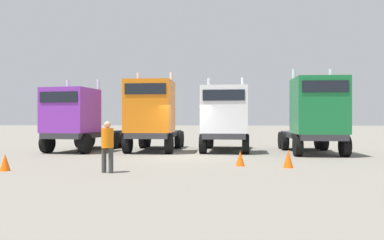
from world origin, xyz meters
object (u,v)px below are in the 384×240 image
(traffic_cone_far, at_px, (240,159))
(semi_truck_green, at_px, (316,115))
(semi_truck_orange, at_px, (152,116))
(semi_truck_white, at_px, (225,119))
(visitor_in_hivis, at_px, (107,143))
(traffic_cone_near, at_px, (5,162))
(semi_truck_purple, at_px, (77,119))
(traffic_cone_mid, at_px, (288,159))

(traffic_cone_far, bearing_deg, semi_truck_green, 52.73)
(traffic_cone_far, bearing_deg, semi_truck_orange, 128.14)
(semi_truck_white, bearing_deg, semi_truck_green, 79.45)
(semi_truck_orange, xyz_separation_m, semi_truck_white, (3.98, 0.30, -0.17))
(semi_truck_green, xyz_separation_m, visitor_in_hivis, (-8.38, -7.47, -0.99))
(semi_truck_white, distance_m, visitor_in_hivis, 9.32)
(semi_truck_green, distance_m, visitor_in_hivis, 11.27)
(semi_truck_green, relative_size, traffic_cone_near, 10.47)
(traffic_cone_near, xyz_separation_m, traffic_cone_far, (8.09, 2.18, -0.01))
(semi_truck_white, relative_size, semi_truck_green, 0.97)
(semi_truck_green, bearing_deg, semi_truck_purple, -93.07)
(semi_truck_purple, distance_m, semi_truck_orange, 4.19)
(visitor_in_hivis, bearing_deg, semi_truck_green, 150.40)
(visitor_in_hivis, relative_size, traffic_cone_near, 2.90)
(semi_truck_purple, distance_m, traffic_cone_far, 10.55)
(traffic_cone_mid, bearing_deg, semi_truck_purple, 150.43)
(visitor_in_hivis, height_order, traffic_cone_mid, visitor_in_hivis)
(semi_truck_white, bearing_deg, visitor_in_hivis, -22.29)
(semi_truck_purple, height_order, traffic_cone_mid, semi_truck_purple)
(semi_truck_green, distance_m, traffic_cone_mid, 6.19)
(semi_truck_purple, distance_m, semi_truck_green, 12.76)
(visitor_in_hivis, relative_size, traffic_cone_far, 3.02)
(semi_truck_white, relative_size, traffic_cone_far, 10.58)
(semi_truck_white, bearing_deg, semi_truck_purple, -84.24)
(traffic_cone_mid, bearing_deg, traffic_cone_far, 168.46)
(semi_truck_purple, bearing_deg, semi_truck_green, 94.76)
(semi_truck_purple, relative_size, traffic_cone_far, 10.81)
(traffic_cone_near, bearing_deg, semi_truck_purple, 95.18)
(traffic_cone_mid, height_order, traffic_cone_far, traffic_cone_mid)
(semi_truck_orange, relative_size, traffic_cone_mid, 9.09)
(semi_truck_white, distance_m, traffic_cone_far, 6.41)
(semi_truck_white, bearing_deg, traffic_cone_near, -39.89)
(traffic_cone_near, relative_size, traffic_cone_far, 1.04)
(semi_truck_white, distance_m, traffic_cone_mid, 7.12)
(semi_truck_purple, bearing_deg, traffic_cone_near, 11.92)
(semi_truck_white, xyz_separation_m, semi_truck_green, (4.59, -1.00, 0.17))
(semi_truck_purple, relative_size, visitor_in_hivis, 3.58)
(semi_truck_white, xyz_separation_m, traffic_cone_far, (0.64, -6.19, -1.53))
(visitor_in_hivis, xyz_separation_m, traffic_cone_far, (4.43, 2.29, -0.71))
(semi_truck_purple, xyz_separation_m, visitor_in_hivis, (4.37, -7.92, -0.81))
(semi_truck_purple, height_order, traffic_cone_near, semi_truck_purple)
(semi_truck_orange, height_order, semi_truck_green, semi_truck_orange)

